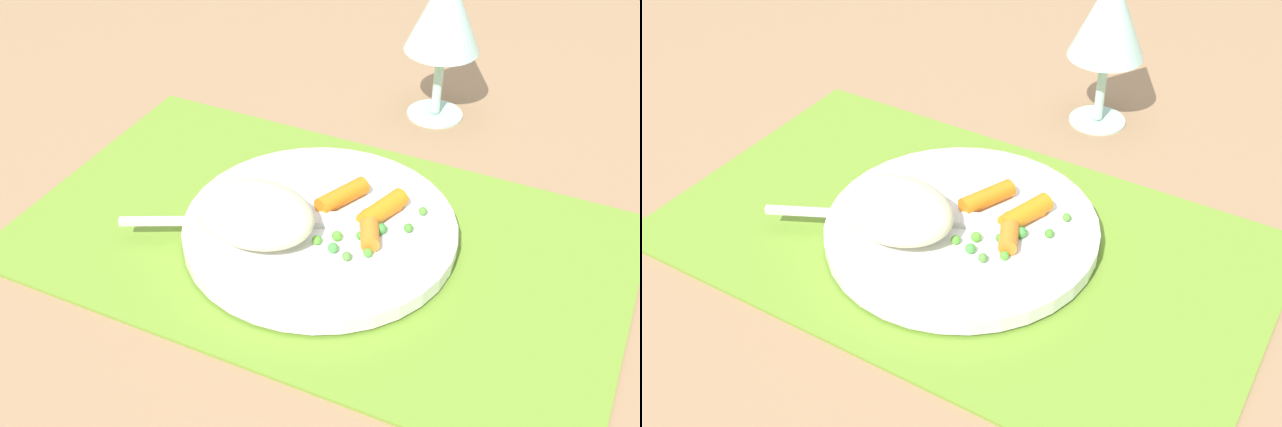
# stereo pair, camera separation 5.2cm
# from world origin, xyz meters

# --- Properties ---
(ground_plane) EXTENTS (2.40, 2.40, 0.00)m
(ground_plane) POSITION_xyz_m (0.00, 0.00, 0.00)
(ground_plane) COLOR #997551
(placemat) EXTENTS (0.52, 0.31, 0.01)m
(placemat) POSITION_xyz_m (0.00, 0.00, 0.00)
(placemat) COLOR olive
(placemat) RESTS_ON ground_plane
(plate) EXTENTS (0.24, 0.24, 0.01)m
(plate) POSITION_xyz_m (0.00, 0.00, 0.01)
(plate) COLOR white
(plate) RESTS_ON placemat
(rice_mound) EXTENTS (0.10, 0.08, 0.04)m
(rice_mound) POSITION_xyz_m (-0.04, -0.04, 0.04)
(rice_mound) COLOR beige
(rice_mound) RESTS_ON plate
(carrot_portion) EXTENTS (0.07, 0.08, 0.02)m
(carrot_portion) POSITION_xyz_m (0.03, 0.02, 0.03)
(carrot_portion) COLOR orange
(carrot_portion) RESTS_ON plate
(pea_scatter) EXTENTS (0.07, 0.09, 0.01)m
(pea_scatter) POSITION_xyz_m (0.04, -0.00, 0.02)
(pea_scatter) COLOR #529334
(pea_scatter) RESTS_ON plate
(fork) EXTENTS (0.19, 0.10, 0.01)m
(fork) POSITION_xyz_m (-0.04, -0.02, 0.02)
(fork) COLOR silver
(fork) RESTS_ON plate
(wine_glass) EXTENTS (0.08, 0.08, 0.17)m
(wine_glass) POSITION_xyz_m (0.02, 0.25, 0.12)
(wine_glass) COLOR #B2E0CC
(wine_glass) RESTS_ON ground_plane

